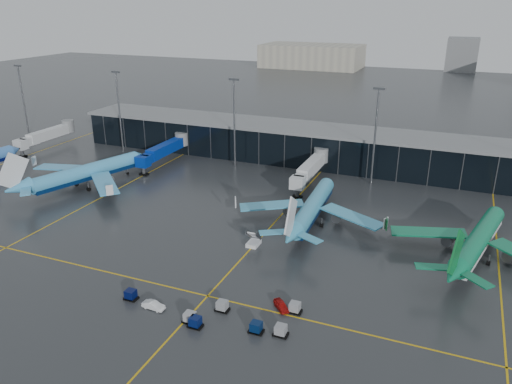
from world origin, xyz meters
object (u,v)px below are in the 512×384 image
at_px(airliner_aer_lingus, 480,229).
at_px(service_van_white, 154,305).
at_px(airliner_klm_near, 313,197).
at_px(airliner_arkefly, 87,163).
at_px(mobile_airstair, 254,242).
at_px(service_van_red, 281,305).
at_px(baggage_carts, 223,315).

height_order(airliner_aer_lingus, service_van_white, airliner_aer_lingus).
xyz_separation_m(airliner_klm_near, service_van_white, (-13.72, -41.63, -5.28)).
relative_size(airliner_arkefly, mobile_airstair, 12.13).
height_order(airliner_arkefly, service_van_red, airliner_arkefly).
bearing_deg(baggage_carts, airliner_aer_lingus, 45.43).
bearing_deg(service_van_white, mobile_airstair, -10.76).
bearing_deg(airliner_klm_near, service_van_red, -84.14).
distance_m(baggage_carts, service_van_red, 9.48).
xyz_separation_m(airliner_aer_lingus, service_van_white, (-47.24, -38.05, -5.31)).
relative_size(baggage_carts, mobile_airstair, 8.18).
bearing_deg(service_van_red, airliner_arkefly, 109.90).
height_order(airliner_arkefly, service_van_white, airliner_arkefly).
relative_size(airliner_klm_near, airliner_aer_lingus, 1.00).
relative_size(airliner_klm_near, service_van_red, 10.28).
height_order(mobile_airstair, service_van_red, mobile_airstair).
relative_size(airliner_aer_lingus, mobile_airstair, 11.22).
distance_m(airliner_klm_near, service_van_white, 44.15).
height_order(airliner_aer_lingus, baggage_carts, airliner_aer_lingus).
bearing_deg(service_van_red, mobile_airstair, 80.81).
height_order(mobile_airstair, service_van_white, mobile_airstair).
xyz_separation_m(mobile_airstair, service_van_white, (-6.17, -26.31, -0.14)).
height_order(baggage_carts, service_van_white, baggage_carts).
distance_m(airliner_arkefly, service_van_white, 62.41).
bearing_deg(airliner_arkefly, airliner_klm_near, 18.13).
relative_size(airliner_arkefly, baggage_carts, 1.48).
relative_size(baggage_carts, service_van_white, 7.33).
height_order(baggage_carts, service_van_red, baggage_carts).
bearing_deg(baggage_carts, service_van_red, 39.77).
relative_size(airliner_klm_near, baggage_carts, 1.37).
xyz_separation_m(mobile_airstair, service_van_red, (12.56, -18.52, -0.13)).
relative_size(mobile_airstair, service_van_red, 0.92).
bearing_deg(service_van_white, airliner_aer_lingus, -48.70).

